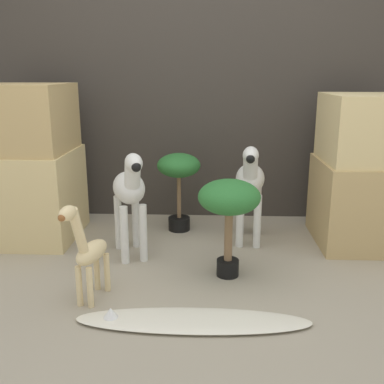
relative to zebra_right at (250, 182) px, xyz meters
The scene contains 10 objects.
ground_plane 1.17m from the zebra_right, 110.73° to the right, with size 14.00×14.00×0.00m, color #9E937F.
wall_back 1.00m from the zebra_right, 120.73° to the left, with size 6.40×0.08×2.20m.
rock_pillar_left 1.56m from the zebra_right, behind, with size 0.61×0.68×1.11m.
rock_pillar_right 0.80m from the zebra_right, ahead, with size 0.61×0.68×1.04m.
zebra_right is the anchor object (origin of this frame).
zebra_left 0.84m from the zebra_right, 159.70° to the right, with size 0.31×0.51×0.72m.
giraffe_figurine 1.29m from the zebra_right, 135.11° to the right, with size 0.18×0.41×0.58m.
potted_palm_front 0.58m from the zebra_right, 106.54° to the right, with size 0.36×0.36×0.59m.
potted_palm_back 0.57m from the zebra_right, 155.17° to the left, with size 0.32×0.32×0.60m.
surfboard 1.23m from the zebra_right, 108.18° to the right, with size 1.16×0.25×0.08m.
Camera 1 is at (0.11, -2.03, 1.19)m, focal length 42.00 mm.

